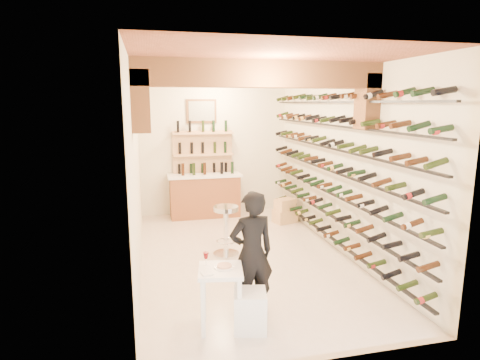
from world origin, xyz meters
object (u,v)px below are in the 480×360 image
(white_stool, at_px, (250,311))
(chrome_barstool, at_px, (226,227))
(back_counter, at_px, (205,194))
(tasting_table, at_px, (220,279))
(crate_lower, at_px, (285,216))
(person, at_px, (252,253))
(wine_rack, at_px, (328,166))

(white_stool, distance_m, chrome_barstool, 2.41)
(back_counter, xyz_separation_m, white_stool, (-0.17, -4.90, -0.30))
(tasting_table, relative_size, crate_lower, 1.84)
(person, xyz_separation_m, chrome_barstool, (0.07, 2.02, -0.28))
(chrome_barstool, height_order, crate_lower, chrome_barstool)
(person, distance_m, crate_lower, 4.09)
(tasting_table, xyz_separation_m, chrome_barstool, (0.51, 2.26, -0.10))
(white_stool, height_order, chrome_barstool, chrome_barstool)
(wine_rack, bearing_deg, back_counter, 124.66)
(white_stool, bearing_deg, back_counter, 87.96)
(wine_rack, height_order, person, wine_rack)
(back_counter, distance_m, crate_lower, 1.93)
(tasting_table, bearing_deg, crate_lower, 70.14)
(back_counter, xyz_separation_m, tasting_table, (-0.50, -4.77, 0.07))
(wine_rack, relative_size, chrome_barstool, 6.47)
(back_counter, distance_m, white_stool, 4.91)
(tasting_table, xyz_separation_m, person, (0.44, 0.24, 0.19))
(white_stool, bearing_deg, wine_rack, 48.33)
(white_stool, bearing_deg, tasting_table, 158.87)
(back_counter, bearing_deg, white_stool, -92.04)
(tasting_table, height_order, crate_lower, tasting_table)
(chrome_barstool, distance_m, crate_lower, 2.35)
(white_stool, distance_m, crate_lower, 4.41)
(person, bearing_deg, wine_rack, -143.14)
(back_counter, distance_m, person, 4.54)
(tasting_table, bearing_deg, white_stool, -11.78)
(wine_rack, relative_size, white_stool, 12.13)
(back_counter, bearing_deg, person, -90.78)
(wine_rack, height_order, tasting_table, wine_rack)
(wine_rack, bearing_deg, chrome_barstool, 175.94)
(wine_rack, distance_m, person, 2.78)
(tasting_table, relative_size, chrome_barstool, 1.02)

